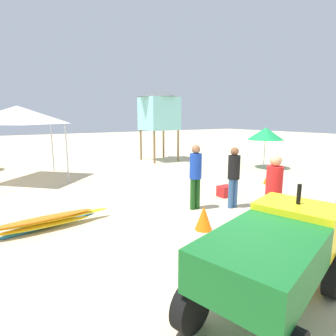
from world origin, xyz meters
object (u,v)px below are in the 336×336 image
utility_cart (276,250)px  lifeguard_near_left (196,173)px  lifeguard_tower (159,110)px  beach_umbrella_left (266,134)px  lifeguard_near_center (274,191)px  surfboard_pile (49,221)px  traffic_cone_far (204,218)px  traffic_cone_near (268,178)px  cooler_box (225,191)px  popup_canopy (18,115)px  lifeguard_near_right (234,173)px

utility_cart → lifeguard_near_left: 3.96m
lifeguard_tower → beach_umbrella_left: (2.99, -4.93, -1.20)m
utility_cart → lifeguard_near_center: size_ratio=1.61×
beach_umbrella_left → lifeguard_near_center: bearing=-141.0°
utility_cart → surfboard_pile: utility_cart is taller
traffic_cone_far → beach_umbrella_left: bearing=29.5°
traffic_cone_far → traffic_cone_near: bearing=22.2°
surfboard_pile → cooler_box: (5.13, -0.30, 0.00)m
popup_canopy → lifeguard_near_center: bearing=-66.7°
surfboard_pile → lifeguard_near_right: (4.52, -1.20, 0.79)m
utility_cart → beach_umbrella_left: (8.23, 6.58, 0.89)m
lifeguard_near_left → lifeguard_near_center: 2.28m
beach_umbrella_left → traffic_cone_near: 3.69m
utility_cart → lifeguard_near_right: (2.53, 3.15, 0.17)m
lifeguard_near_right → lifeguard_near_center: bearing=-112.7°
lifeguard_near_left → lifeguard_tower: (3.66, 7.89, 1.87)m
beach_umbrella_left → cooler_box: 5.89m
traffic_cone_far → utility_cart: bearing=-109.7°
lifeguard_near_center → cooler_box: size_ratio=3.83×
surfboard_pile → traffic_cone_far: traffic_cone_far is taller
utility_cart → lifeguard_near_center: (1.78, 1.35, 0.21)m
utility_cart → cooler_box: utility_cart is taller
lifeguard_near_left → beach_umbrella_left: (6.65, 2.96, 0.67)m
lifeguard_near_right → lifeguard_near_left: bearing=153.3°
traffic_cone_near → traffic_cone_far: 5.17m
lifeguard_near_center → cooler_box: lifeguard_near_center is taller
popup_canopy → traffic_cone_near: size_ratio=5.95×
traffic_cone_far → lifeguard_near_center: bearing=-49.1°
surfboard_pile → lifeguard_near_left: 3.75m
cooler_box → surfboard_pile: bearing=176.6°
cooler_box → popup_canopy: bearing=130.6°
beach_umbrella_left → lifeguard_near_left: bearing=-156.0°
traffic_cone_near → cooler_box: (-2.52, -0.32, -0.07)m
lifeguard_near_right → popup_canopy: bearing=123.3°
lifeguard_near_right → lifeguard_tower: 9.00m
lifeguard_near_left → lifeguard_near_right: bearing=-26.7°
utility_cart → cooler_box: bearing=52.2°
utility_cart → traffic_cone_near: 7.16m
lifeguard_near_right → beach_umbrella_left: size_ratio=0.84×
lifeguard_near_left → lifeguard_near_right: lifeguard_near_left is taller
utility_cart → surfboard_pile: size_ratio=1.09×
traffic_cone_far → cooler_box: traffic_cone_far is taller
utility_cart → lifeguard_near_left: bearing=66.3°
surfboard_pile → popup_canopy: popup_canopy is taller
cooler_box → traffic_cone_near: bearing=7.3°
popup_canopy → utility_cart: bearing=-79.0°
lifeguard_near_left → popup_canopy: (-3.52, 6.32, 1.53)m
surfboard_pile → beach_umbrella_left: 10.57m
surfboard_pile → beach_umbrella_left: size_ratio=1.29×
utility_cart → popup_canopy: popup_canopy is taller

